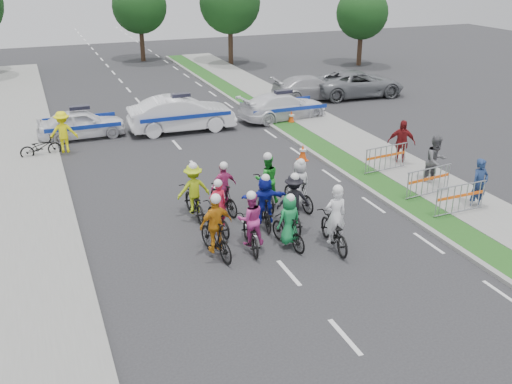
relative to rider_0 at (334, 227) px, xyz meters
name	(u,v)px	position (x,y,z in m)	size (l,w,h in m)	color
ground	(289,273)	(-1.83, -0.85, -0.66)	(90.00, 90.00, 0.00)	#28282B
curb_right	(356,181)	(3.27, 4.15, -0.60)	(0.20, 60.00, 0.12)	gray
grass_strip	(372,179)	(3.97, 4.15, -0.61)	(1.20, 60.00, 0.11)	#234C18
sidewalk_right	(411,172)	(5.77, 4.15, -0.60)	(2.40, 60.00, 0.13)	gray
sidewalk_left	(28,234)	(-8.33, 4.15, -0.60)	(3.00, 60.00, 0.13)	gray
rider_0	(334,227)	(0.00, 0.00, 0.00)	(0.94, 2.05, 2.02)	black
rider_1	(289,226)	(-1.21, 0.52, 0.01)	(0.80, 1.70, 1.73)	black
rider_2	(250,227)	(-2.29, 0.83, 0.03)	(0.89, 1.90, 1.86)	black
rider_3	(216,232)	(-3.35, 0.79, 0.09)	(1.04, 1.92, 1.96)	black
rider_4	(293,207)	(-0.56, 1.61, 0.07)	(1.13, 1.93, 1.88)	black
rider_5	(265,204)	(-1.34, 2.03, 0.10)	(1.49, 1.77, 1.80)	black
rider_6	(218,214)	(-2.80, 2.25, -0.08)	(0.71, 1.77, 1.77)	black
rider_7	(299,189)	(0.25, 2.85, 0.05)	(0.83, 1.79, 1.82)	black
rider_8	(267,187)	(-0.68, 3.44, 0.06)	(0.97, 2.01, 1.97)	black
rider_9	(224,193)	(-2.19, 3.50, 0.04)	(0.97, 1.80, 1.83)	black
rider_10	(194,196)	(-3.20, 3.54, 0.08)	(1.09, 1.91, 1.93)	black
police_car_0	(81,124)	(-5.62, 13.89, 0.01)	(1.60, 3.97, 1.35)	white
police_car_1	(182,114)	(-1.00, 13.22, 0.17)	(1.77, 5.08, 1.67)	white
police_car_2	(283,106)	(4.40, 13.30, 0.02)	(1.91, 4.71, 1.37)	white
civilian_sedan	(311,88)	(7.76, 16.72, 0.02)	(1.90, 4.68, 1.36)	#B1B1B6
civilian_suv	(358,84)	(10.67, 16.27, 0.11)	(2.56, 5.55, 1.54)	slate
spectator_0	(479,185)	(5.80, 0.59, 0.23)	(0.65, 0.43, 1.78)	navy
spectator_1	(436,161)	(5.85, 2.92, 0.28)	(0.92, 0.72, 1.90)	#525256
spectator_2	(401,143)	(5.93, 5.18, 0.28)	(1.11, 0.46, 1.90)	maroon
marshal_hiviz	(63,132)	(-6.55, 12.00, 0.24)	(1.17, 0.67, 1.80)	#FFF80D
barrier_0	(460,200)	(4.87, 0.39, -0.10)	(2.00, 0.50, 1.12)	#A5A8AD
barrier_1	(428,183)	(4.87, 2.01, -0.10)	(2.00, 0.50, 1.12)	#A5A8AD
barrier_2	(386,159)	(4.87, 4.65, -0.10)	(2.00, 0.50, 1.12)	#A5A8AD
cone_0	(303,153)	(2.53, 7.18, -0.32)	(0.40, 0.40, 0.70)	#F24C0C
cone_1	(291,117)	(4.43, 12.32, -0.32)	(0.40, 0.40, 0.70)	#F24C0C
parked_bike	(41,147)	(-7.55, 11.66, -0.22)	(0.59, 1.69, 0.89)	black
tree_1	(230,3)	(7.17, 29.15, 3.87)	(4.55, 4.55, 6.82)	#382619
tree_2	(362,13)	(16.17, 25.15, 3.17)	(3.85, 3.85, 5.77)	#382619
tree_4	(139,6)	(1.17, 33.15, 3.52)	(4.20, 4.20, 6.30)	#382619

